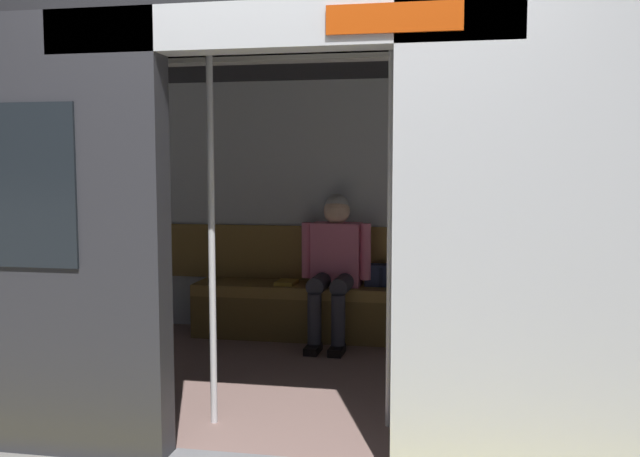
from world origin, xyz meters
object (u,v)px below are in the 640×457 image
train_car (313,151)px  person_seated (335,259)px  bench_seat (349,299)px  grab_pole_door (212,233)px  book (286,282)px  grab_pole_far (390,234)px  handbag (382,275)px

train_car → person_seated: 1.31m
bench_seat → grab_pole_door: bearing=76.0°
person_seated → book: size_ratio=5.29×
train_car → grab_pole_far: 0.97m
grab_pole_far → train_car: bearing=-51.3°
grab_pole_door → grab_pole_far: bearing=-172.6°
train_car → handbag: (-0.33, -1.15, -0.96)m
handbag → grab_pole_door: (0.72, 1.94, 0.51)m
train_car → person_seated: bearing=-88.3°
grab_pole_door → grab_pole_far: size_ratio=1.00×
person_seated → book: (0.40, -0.07, -0.21)m
bench_seat → train_car: bearing=86.1°
person_seated → grab_pole_door: 1.89m
train_car → grab_pole_far: (-0.54, 0.67, -0.45)m
person_seated → grab_pole_far: size_ratio=0.56×
bench_seat → grab_pole_far: grab_pole_far is taller
grab_pole_far → person_seated: bearing=-71.4°
train_car → bench_seat: (-0.07, -1.07, -1.14)m
train_car → grab_pole_far: bearing=128.7°
train_car → person_seated: train_car is taller
train_car → grab_pole_door: size_ratio=3.10×
train_car → book: size_ratio=29.09×
book → train_car: bearing=113.7°
bench_seat → grab_pole_far: 1.94m
person_seated → grab_pole_door: bearing=78.7°
book → grab_pole_door: (-0.04, 1.88, 0.58)m
grab_pole_far → handbag: bearing=-83.4°
bench_seat → book: book is taller
train_car → bench_seat: 1.57m
bench_seat → book: bearing=-1.5°
train_car → grab_pole_door: train_car is taller
handbag → person_seated: bearing=20.3°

